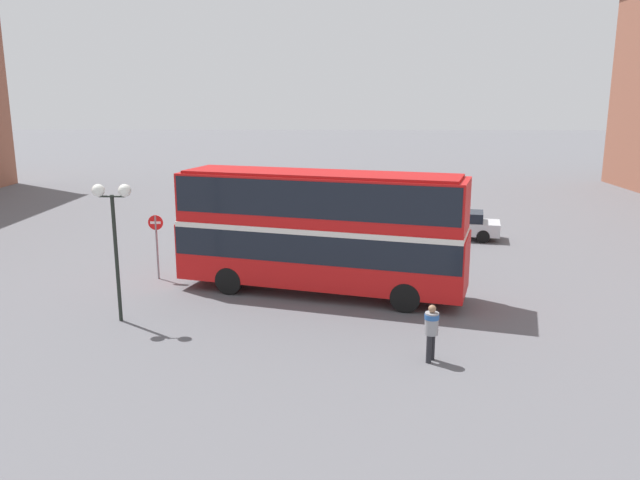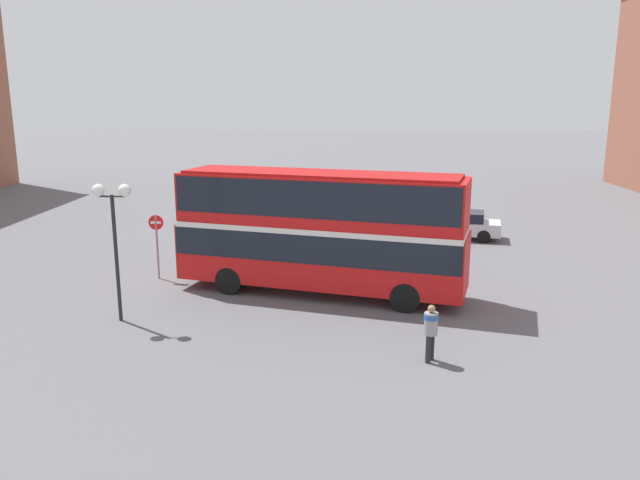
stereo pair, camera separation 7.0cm
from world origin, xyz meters
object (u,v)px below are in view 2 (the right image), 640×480
object	(u,v)px
double_decker_bus	(320,225)
no_entry_sign	(157,237)
parked_car_kerb_far	(459,224)
street_lamp_twin_globe	(113,212)
parked_car_kerb_near	(350,198)
pedestrian_foreground	(431,327)

from	to	relation	value
double_decker_bus	no_entry_sign	bearing A→B (deg)	-178.77
parked_car_kerb_far	street_lamp_twin_globe	size ratio (longest dim) A/B	1.01
double_decker_bus	street_lamp_twin_globe	distance (m)	7.29
parked_car_kerb_near	street_lamp_twin_globe	distance (m)	22.58
double_decker_bus	street_lamp_twin_globe	size ratio (longest dim) A/B	2.42
parked_car_kerb_far	double_decker_bus	bearing A→B (deg)	66.68
pedestrian_foreground	parked_car_kerb_far	distance (m)	16.19
double_decker_bus	no_entry_sign	distance (m)	6.90
pedestrian_foreground	double_decker_bus	bearing A→B (deg)	-32.29
double_decker_bus	pedestrian_foreground	bearing A→B (deg)	-45.99
pedestrian_foreground	street_lamp_twin_globe	xyz separation A→B (m)	(-9.75, 2.97, 2.65)
pedestrian_foreground	no_entry_sign	distance (m)	12.65
double_decker_bus	parked_car_kerb_far	size ratio (longest dim) A/B	2.39
street_lamp_twin_globe	no_entry_sign	bearing A→B (deg)	91.44
double_decker_bus	parked_car_kerb_far	xyz separation A→B (m)	(6.95, 9.63, -1.89)
double_decker_bus	street_lamp_twin_globe	world-z (taller)	double_decker_bus
parked_car_kerb_far	no_entry_sign	size ratio (longest dim) A/B	1.75
double_decker_bus	no_entry_sign	xyz separation A→B (m)	(-6.62, 1.75, -0.88)
no_entry_sign	pedestrian_foreground	bearing A→B (deg)	-38.57
parked_car_kerb_near	street_lamp_twin_globe	world-z (taller)	street_lamp_twin_globe
double_decker_bus	parked_car_kerb_near	xyz separation A→B (m)	(1.42, 17.80, -1.80)
pedestrian_foreground	no_entry_sign	bearing A→B (deg)	-8.84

